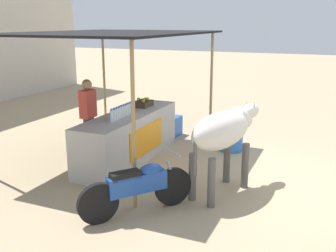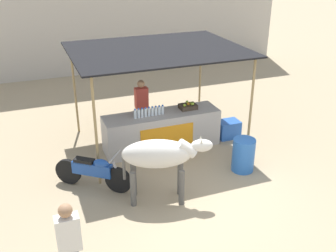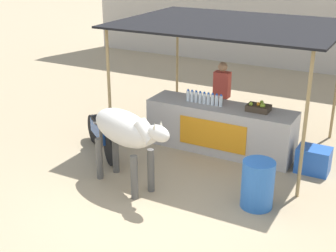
% 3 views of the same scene
% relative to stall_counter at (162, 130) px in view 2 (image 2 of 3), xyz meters
% --- Properties ---
extents(ground_plane, '(60.00, 60.00, 0.00)m').
position_rel_stall_counter_xyz_m(ground_plane, '(0.00, -2.20, -0.48)').
color(ground_plane, tan).
extents(stall_counter, '(3.00, 0.82, 0.96)m').
position_rel_stall_counter_xyz_m(stall_counter, '(0.00, 0.00, 0.00)').
color(stall_counter, '#B2ADA8').
rests_on(stall_counter, ground).
extents(stall_awning, '(4.20, 3.20, 2.56)m').
position_rel_stall_counter_xyz_m(stall_awning, '(0.00, 0.30, 1.98)').
color(stall_awning, black).
rests_on(stall_awning, ground).
extents(water_bottle_row, '(0.79, 0.07, 0.25)m').
position_rel_stall_counter_xyz_m(water_bottle_row, '(-0.35, -0.05, 0.59)').
color(water_bottle_row, silver).
rests_on(water_bottle_row, stall_counter).
extents(fruit_crate, '(0.44, 0.32, 0.18)m').
position_rel_stall_counter_xyz_m(fruit_crate, '(0.76, 0.05, 0.55)').
color(fruit_crate, '#3F3326').
rests_on(fruit_crate, stall_counter).
extents(vendor_behind_counter, '(0.34, 0.22, 1.65)m').
position_rel_stall_counter_xyz_m(vendor_behind_counter, '(-0.30, 0.75, 0.37)').
color(vendor_behind_counter, '#383842').
rests_on(vendor_behind_counter, ground).
extents(cooler_box, '(0.60, 0.44, 0.48)m').
position_rel_stall_counter_xyz_m(cooler_box, '(1.91, -0.10, -0.24)').
color(cooler_box, blue).
rests_on(cooler_box, ground).
extents(water_barrel, '(0.52, 0.52, 0.80)m').
position_rel_stall_counter_xyz_m(water_barrel, '(1.38, -1.77, -0.08)').
color(water_barrel, blue).
rests_on(water_barrel, ground).
extents(cow, '(1.84, 0.93, 1.44)m').
position_rel_stall_counter_xyz_m(cow, '(-0.83, -2.19, 0.55)').
color(cow, silver).
rests_on(cow, ground).
extents(motorcycle_parked, '(1.47, 1.16, 0.90)m').
position_rel_stall_counter_xyz_m(motorcycle_parked, '(-2.04, -1.28, -0.05)').
color(motorcycle_parked, black).
rests_on(motorcycle_parked, ground).
extents(passerby_on_street, '(0.34, 0.22, 1.65)m').
position_rel_stall_counter_xyz_m(passerby_on_street, '(-2.88, -4.04, 0.37)').
color(passerby_on_street, '#383842').
rests_on(passerby_on_street, ground).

